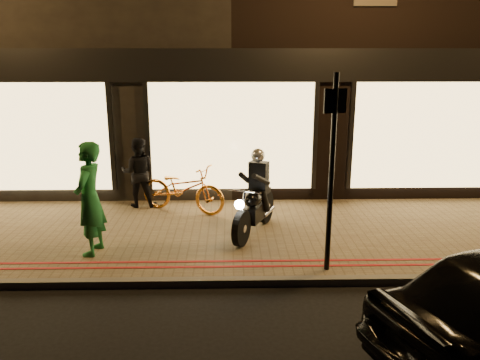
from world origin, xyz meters
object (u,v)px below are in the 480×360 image
object	(u,v)px
motorcycle	(255,201)
bicycle_gold	(183,188)
sign_post	(332,164)
person_green	(90,199)

from	to	relation	value
motorcycle	bicycle_gold	bearing A→B (deg)	162.45
motorcycle	sign_post	xyz separation A→B (m)	(1.03, -1.61, 1.06)
sign_post	person_green	world-z (taller)	sign_post
sign_post	bicycle_gold	bearing A→B (deg)	130.97
bicycle_gold	person_green	bearing A→B (deg)	172.28
bicycle_gold	motorcycle	bearing A→B (deg)	-107.43
sign_post	person_green	xyz separation A→B (m)	(-3.81, 0.72, -0.73)
sign_post	bicycle_gold	xyz separation A→B (m)	(-2.50, 2.88, -1.17)
motorcycle	bicycle_gold	world-z (taller)	motorcycle
sign_post	person_green	bearing A→B (deg)	169.25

